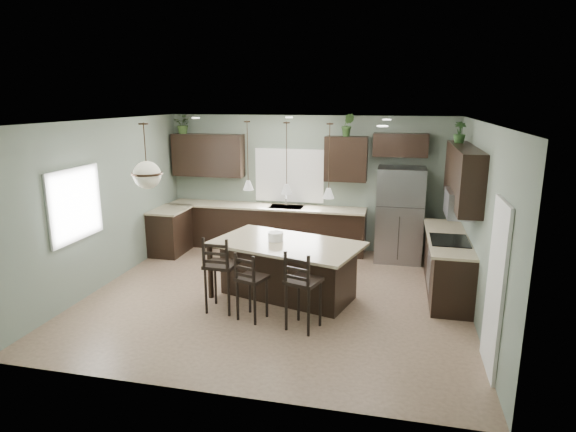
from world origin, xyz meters
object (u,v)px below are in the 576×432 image
Objects in this scene: bar_stool_left at (221,273)px; kitchen_island at (287,270)px; refrigerator at (400,215)px; bar_stool_right at (304,290)px; plant_back_left at (183,124)px; serving_dish at (276,237)px; bar_stool_center at (252,285)px.

kitchen_island is at bearing 40.40° from bar_stool_left.
bar_stool_left is (-2.58, -3.00, -0.33)m from refrigerator.
refrigerator is 3.57m from bar_stool_right.
plant_back_left reaches higher than kitchen_island.
kitchen_island is 1.11m from bar_stool_right.
bar_stool_left is 4.32m from plant_back_left.
plant_back_left reaches higher than serving_dish.
bar_stool_right is 5.28m from plant_back_left.
bar_stool_center is 4.76m from plant_back_left.
bar_stool_center is (-2.04, -3.19, -0.41)m from refrigerator.
kitchen_island is 4.40m from plant_back_left.
serving_dish is 1.06m from bar_stool_left.
bar_stool_left is 0.57m from bar_stool_center.
plant_back_left reaches higher than bar_stool_right.
kitchen_island is at bearing -15.77° from serving_dish.
serving_dish reaches higher than kitchen_island.
serving_dish is 0.20× the size of bar_stool_left.
refrigerator is at bearing 86.79° from bar_stool_right.
bar_stool_left is at bearing 179.10° from bar_stool_center.
bar_stool_left is 2.96× the size of plant_back_left.
bar_stool_left is (-0.65, -0.73, -0.40)m from serving_dish.
plant_back_left is (-4.58, 0.25, 1.68)m from refrigerator.
bar_stool_left reaches higher than bar_stool_center.
serving_dish is 0.21× the size of bar_stool_right.
serving_dish is at bearing 139.76° from bar_stool_right.
serving_dish is at bearing 49.95° from bar_stool_left.
plant_back_left is at bearing 123.24° from bar_stool_left.
serving_dish is 1.31m from bar_stool_right.
kitchen_island is 0.92m from bar_stool_center.
refrigerator is 1.60× the size of bar_stool_right.
plant_back_left is (-2.66, 2.52, 1.61)m from serving_dish.
refrigerator is at bearing 69.08° from kitchen_island.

